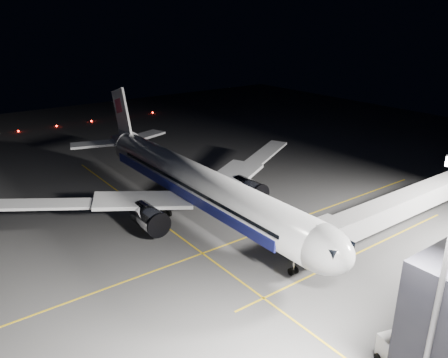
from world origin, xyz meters
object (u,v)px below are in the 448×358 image
object	(u,v)px
baggage_tug	(229,193)
safety_cone_a	(212,203)
jet_bridge	(397,206)
safety_cone_c	(225,186)
floodlight_mast_south	(444,274)
airliner	(194,182)
safety_cone_b	(249,191)

from	to	relation	value
baggage_tug	safety_cone_a	world-z (taller)	baggage_tug
jet_bridge	safety_cone_c	xyz separation A→B (m)	(-28.72, -8.02, -4.24)
baggage_tug	floodlight_mast_south	bearing A→B (deg)	3.69
floodlight_mast_south	jet_bridge	bearing A→B (deg)	126.79
jet_bridge	safety_cone_c	world-z (taller)	jet_bridge
airliner	baggage_tug	xyz separation A→B (m)	(-1.69, 7.99, -4.35)
baggage_tug	safety_cone_a	size ratio (longest dim) A/B	5.17
safety_cone_a	baggage_tug	bearing A→B (deg)	97.98
baggage_tug	safety_cone_a	bearing A→B (deg)	-60.20
airliner	baggage_tug	bearing A→B (deg)	101.92
floodlight_mast_south	safety_cone_a	xyz separation A→B (m)	(-42.20, 10.01, -12.08)
jet_bridge	floodlight_mast_south	xyz separation A→B (m)	(18.00, -24.07, 7.79)
baggage_tug	safety_cone_c	xyz separation A→B (m)	(-3.95, 2.04, -0.47)
floodlight_mast_south	safety_cone_c	distance (m)	50.84
safety_cone_c	baggage_tug	bearing A→B (deg)	-27.33
airliner	floodlight_mast_south	size ratio (longest dim) A/B	2.97
airliner	safety_cone_b	size ratio (longest dim) A/B	113.91
safety_cone_a	safety_cone_c	size ratio (longest dim) A/B	0.85
safety_cone_a	safety_cone_c	bearing A→B (deg)	126.78
jet_bridge	baggage_tug	size ratio (longest dim) A/B	11.61
baggage_tug	airliner	bearing A→B (deg)	-56.26
airliner	safety_cone_a	world-z (taller)	airliner
jet_bridge	safety_cone_c	size ratio (longest dim) A/B	50.90
jet_bridge	floodlight_mast_south	world-z (taller)	floodlight_mast_south
safety_cone_c	floodlight_mast_south	bearing A→B (deg)	-18.96
jet_bridge	safety_cone_c	distance (m)	30.12
floodlight_mast_south	baggage_tug	bearing A→B (deg)	161.86
baggage_tug	safety_cone_a	xyz separation A→B (m)	(0.56, -3.99, -0.53)
floodlight_mast_south	airliner	bearing A→B (deg)	171.67
floodlight_mast_south	safety_cone_a	bearing A→B (deg)	166.65
jet_bridge	baggage_tug	distance (m)	26.99
jet_bridge	safety_cone_b	bearing A→B (deg)	-166.73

